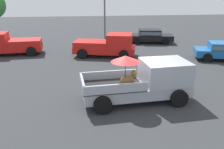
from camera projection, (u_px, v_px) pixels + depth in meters
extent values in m
plane|color=#2D3033|center=(135.00, 101.00, 11.82)|extent=(80.00, 80.00, 0.00)
cylinder|color=black|center=(162.00, 83.00, 12.92)|extent=(0.82, 0.34, 0.80)
cylinder|color=black|center=(179.00, 98.00, 11.11)|extent=(0.82, 0.34, 0.80)
cylinder|color=black|center=(96.00, 88.00, 12.27)|extent=(0.82, 0.34, 0.80)
cylinder|color=black|center=(103.00, 105.00, 10.45)|extent=(0.82, 0.34, 0.80)
cube|color=#9EA3AD|center=(136.00, 90.00, 11.63)|extent=(5.13, 2.19, 0.50)
cube|color=#9EA3AD|center=(165.00, 72.00, 11.63)|extent=(2.24, 2.02, 1.08)
cube|color=#4C606B|center=(185.00, 67.00, 11.76)|extent=(0.20, 1.72, 0.64)
cube|color=black|center=(112.00, 86.00, 11.32)|extent=(2.94, 2.06, 0.06)
cube|color=#9EA3AD|center=(108.00, 75.00, 12.10)|extent=(2.80, 0.32, 0.40)
cube|color=#9EA3AD|center=(116.00, 89.00, 10.40)|extent=(2.80, 0.32, 0.40)
cube|color=#9EA3AD|center=(82.00, 83.00, 10.99)|extent=(0.25, 1.84, 0.40)
ellipsoid|color=olive|center=(127.00, 81.00, 11.15)|extent=(0.70, 0.37, 0.52)
sphere|color=olive|center=(134.00, 73.00, 11.11)|extent=(0.30, 0.30, 0.28)
cone|color=olive|center=(134.00, 70.00, 11.13)|extent=(0.10, 0.10, 0.12)
cone|color=olive|center=(135.00, 71.00, 10.99)|extent=(0.10, 0.10, 0.12)
cylinder|color=black|center=(125.00, 74.00, 10.95)|extent=(0.03, 0.03, 1.21)
cone|color=red|center=(125.00, 59.00, 10.72)|extent=(1.40, 1.40, 0.28)
cylinder|color=black|center=(125.00, 49.00, 20.27)|extent=(0.80, 0.44, 0.76)
cylinder|color=black|center=(124.00, 55.00, 18.49)|extent=(0.80, 0.44, 0.76)
cylinder|color=black|center=(87.00, 48.00, 20.65)|extent=(0.80, 0.44, 0.76)
cylinder|color=black|center=(82.00, 54.00, 18.87)|extent=(0.80, 0.44, 0.76)
cube|color=red|center=(105.00, 49.00, 19.51)|extent=(5.09, 2.91, 0.50)
cube|color=red|center=(120.00, 40.00, 19.12)|extent=(2.28, 2.21, 1.00)
cube|color=red|center=(92.00, 43.00, 19.48)|extent=(3.06, 2.40, 0.40)
cylinder|color=black|center=(31.00, 52.00, 19.52)|extent=(0.78, 0.31, 0.76)
cylinder|color=black|center=(34.00, 46.00, 21.28)|extent=(0.78, 0.31, 0.76)
cube|color=red|center=(12.00, 48.00, 20.05)|extent=(4.92, 2.14, 0.50)
cube|color=red|center=(24.00, 42.00, 20.09)|extent=(2.82, 1.99, 0.40)
cylinder|color=black|center=(163.00, 38.00, 25.24)|extent=(0.69, 0.32, 0.66)
cylinder|color=black|center=(165.00, 41.00, 23.58)|extent=(0.69, 0.32, 0.66)
cylinder|color=black|center=(136.00, 38.00, 25.35)|extent=(0.69, 0.32, 0.66)
cylinder|color=black|center=(137.00, 41.00, 23.69)|extent=(0.69, 0.32, 0.66)
cube|color=black|center=(150.00, 37.00, 24.39)|extent=(4.53, 2.43, 0.52)
cube|color=black|center=(150.00, 32.00, 24.23)|extent=(2.33, 1.92, 0.56)
cube|color=#4C606B|center=(150.00, 32.00, 24.23)|extent=(2.29, 1.99, 0.32)
cylinder|color=black|center=(203.00, 52.00, 19.56)|extent=(0.70, 0.40, 0.66)
cylinder|color=black|center=(208.00, 58.00, 17.92)|extent=(0.70, 0.40, 0.66)
cube|color=#195999|center=(224.00, 53.00, 18.46)|extent=(4.62, 2.91, 0.52)
cube|color=#195999|center=(224.00, 46.00, 18.31)|extent=(2.47, 2.13, 0.56)
cube|color=#4C606B|center=(224.00, 46.00, 18.31)|extent=(2.43, 2.19, 0.32)
cylinder|color=#59595B|center=(105.00, 21.00, 24.47)|extent=(0.16, 0.16, 4.24)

